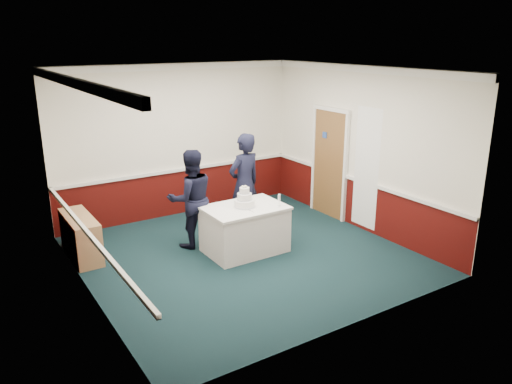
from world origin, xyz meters
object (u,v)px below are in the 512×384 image
sideboard (81,237)px  cake_table (245,229)px  cake_knife (249,210)px  person_woman (244,184)px  person_man (191,199)px  wedding_cake (245,200)px  champagne_flute (279,198)px

sideboard → cake_table: size_ratio=0.91×
cake_knife → person_woman: 1.06m
sideboard → cake_table: cake_table is taller
person_man → person_woman: size_ratio=0.91×
sideboard → cake_table: bearing=-27.8°
wedding_cake → sideboard: bearing=152.2°
cake_table → wedding_cake: wedding_cake is taller
person_woman → cake_table: bearing=49.2°
wedding_cake → person_woman: 0.86m
champagne_flute → cake_table: bearing=150.8°
sideboard → champagne_flute: (2.87, -1.53, 0.58)m
sideboard → person_man: person_man is taller
sideboard → wedding_cake: wedding_cake is taller
person_man → cake_table: bearing=139.5°
champagne_flute → person_man: (-1.13, 0.97, -0.08)m
wedding_cake → cake_knife: bearing=-98.5°
sideboard → person_woman: size_ratio=0.65×
champagne_flute → person_man: 1.50m
sideboard → champagne_flute: size_ratio=5.85×
cake_table → cake_knife: cake_knife is taller
cake_knife → person_woman: person_woman is taller
wedding_cake → person_man: size_ratio=0.21×
cake_table → wedding_cake: 0.50m
sideboard → person_man: (1.73, -0.56, 0.50)m
wedding_cake → cake_table: bearing=-90.0°
wedding_cake → cake_knife: 0.23m
cake_knife → wedding_cake: bearing=76.9°
cake_table → champagne_flute: 0.78m
sideboard → person_woman: person_woman is taller
cake_knife → person_man: (-0.60, 0.89, 0.06)m
person_woman → cake_knife: bearing=53.5°
cake_table → sideboard: bearing=152.2°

